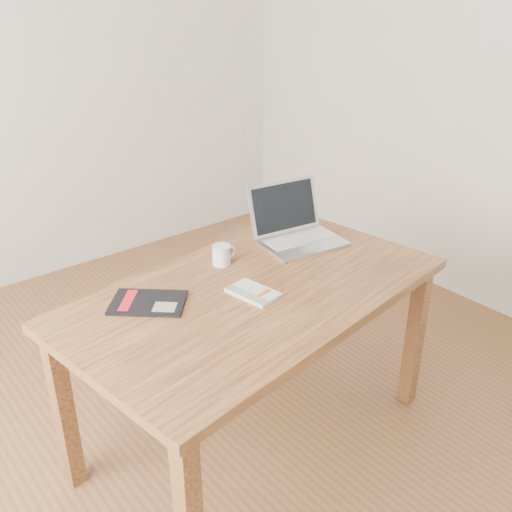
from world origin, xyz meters
TOP-DOWN VIEW (x-y plane):
  - room at (-0.07, 0.00)m, footprint 4.04×4.04m
  - desk at (0.19, -0.11)m, footprint 1.58×1.04m
  - white_guidebook at (0.15, -0.15)m, footprint 0.15×0.21m
  - black_guidebook at (-0.19, 0.04)m, footprint 0.32×0.31m
  - laptop at (0.61, 0.12)m, footprint 0.40×0.37m
  - coffee_mug at (0.21, 0.14)m, footprint 0.11×0.08m

SIDE VIEW (x-z plane):
  - desk at x=0.19m, z-range 0.29..1.04m
  - black_guidebook at x=-0.19m, z-range 0.75..0.76m
  - white_guidebook at x=0.15m, z-range 0.75..0.77m
  - coffee_mug at x=0.21m, z-range 0.75..0.84m
  - laptop at x=0.61m, z-range 0.68..0.93m
  - room at x=-0.07m, z-range 0.01..2.71m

